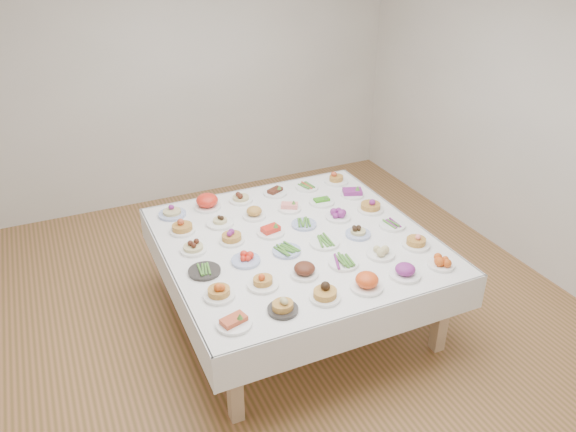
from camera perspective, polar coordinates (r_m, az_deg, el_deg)
name	(u,v)px	position (r m, az deg, el deg)	size (l,w,h in m)	color
room_envelope	(271,101)	(4.03, -1.76, 11.58)	(5.02, 5.02, 2.81)	#A16A43
display_table	(296,247)	(4.43, 0.81, -3.12)	(2.03, 2.03, 0.75)	white
dish_0	(234,320)	(3.53, -5.54, -10.49)	(0.22, 0.22, 0.09)	white
dish_1	(283,306)	(3.62, -0.54, -9.10)	(0.20, 0.20, 0.10)	#2D2A28
dish_2	(325,291)	(3.72, 3.80, -7.63)	(0.22, 0.21, 0.13)	white
dish_3	(367,281)	(3.85, 8.02, -6.52)	(0.24, 0.24, 0.13)	white
dish_4	(405,270)	(4.02, 11.82, -5.38)	(0.22, 0.22, 0.12)	white
dish_5	(441,262)	(4.20, 15.29, -4.52)	(0.19, 0.19, 0.08)	white
dish_6	(219,290)	(3.76, -7.05, -7.44)	(0.21, 0.21, 0.13)	white
dish_7	(263,280)	(3.84, -2.57, -6.52)	(0.22, 0.22, 0.11)	white
dish_8	(305,269)	(3.95, 1.69, -5.37)	(0.20, 0.20, 0.12)	white
dish_9	(343,262)	(4.09, 5.65, -4.63)	(0.23, 0.22, 0.06)	white
dish_10	(381,251)	(4.23, 9.39, -3.54)	(0.21, 0.21, 0.09)	white
dish_11	(416,241)	(4.39, 12.89, -2.47)	(0.21, 0.21, 0.11)	white
dish_12	(204,270)	(4.03, -8.49, -5.47)	(0.23, 0.23, 0.05)	#2D2A28
dish_13	(246,258)	(4.11, -4.32, -4.29)	(0.21, 0.21, 0.08)	#4C66B2
dish_14	(287,250)	(4.22, -0.15, -3.47)	(0.21, 0.21, 0.05)	#4C66B2
dish_15	(324,242)	(4.32, 3.72, -2.61)	(0.23, 0.23, 0.05)	white
dish_16	(358,231)	(4.45, 7.15, -1.50)	(0.20, 0.20, 0.10)	#4C66B2
dish_17	(392,225)	(4.63, 10.53, -0.86)	(0.21, 0.21, 0.05)	white
dish_18	(193,245)	(4.27, -9.62, -2.97)	(0.20, 0.20, 0.11)	white
dish_19	(232,237)	(4.36, -5.75, -2.13)	(0.20, 0.20, 0.11)	white
dish_20	(271,230)	(4.45, -1.78, -1.39)	(0.22, 0.22, 0.09)	white
dish_21	(304,224)	(4.57, 1.63, -0.79)	(0.20, 0.20, 0.05)	#4C66B2
dish_22	(338,214)	(4.69, 5.12, 0.15)	(0.21, 0.21, 0.09)	white
dish_23	(371,204)	(4.83, 8.40, 1.25)	(0.22, 0.22, 0.14)	white
dish_24	(182,225)	(4.54, -10.72, -0.91)	(0.20, 0.20, 0.13)	white
dish_25	(220,219)	(4.61, -6.93, -0.34)	(0.23, 0.23, 0.11)	white
dish_26	(254,212)	(4.69, -3.45, 0.36)	(0.19, 0.19, 0.10)	white
dish_27	(289,207)	(4.81, 0.15, 0.92)	(0.20, 0.20, 0.08)	white
dish_28	(322,200)	(4.93, 3.44, 1.65)	(0.22, 0.22, 0.09)	white
dish_29	(352,192)	(5.08, 6.56, 2.47)	(0.21, 0.21, 0.10)	white
dish_30	(172,209)	(4.80, -11.73, 0.66)	(0.23, 0.23, 0.13)	#4C66B2
dish_31	(207,201)	(4.87, -8.21, 1.51)	(0.23, 0.23, 0.14)	white
dish_32	(241,196)	(4.96, -4.83, 2.09)	(0.20, 0.20, 0.12)	white
dish_33	(275,191)	(5.08, -1.32, 2.57)	(0.21, 0.21, 0.09)	white
dish_34	(307,187)	(5.19, 1.92, 3.00)	(0.21, 0.21, 0.05)	white
dish_35	(336,178)	(5.31, 4.93, 3.89)	(0.22, 0.22, 0.12)	white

